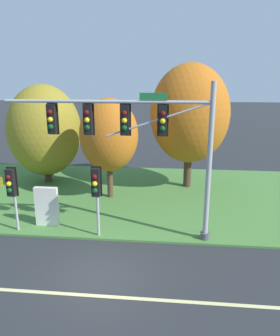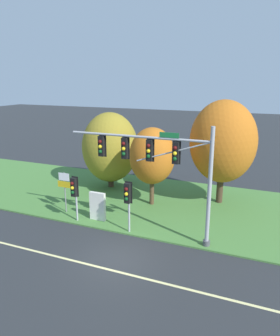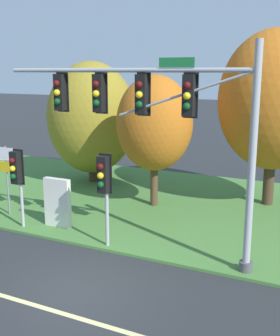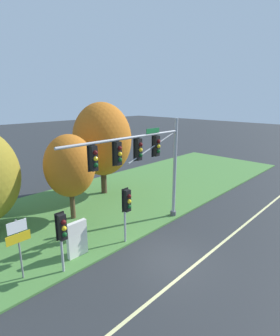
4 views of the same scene
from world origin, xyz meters
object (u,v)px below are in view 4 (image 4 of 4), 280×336
info_kiosk (77,239)px  route_sign_post (18,240)px  traffic_signal_mast (145,157)px  pedestrian_signal_near_kerb (127,204)px  tree_left_of_mast (70,166)px  pedestrian_signal_further_along (62,231)px  tree_behind_signpost (102,140)px

info_kiosk → route_sign_post: bearing=174.4°
traffic_signal_mast → pedestrian_signal_near_kerb: 2.89m
tree_left_of_mast → pedestrian_signal_further_along: bearing=-125.7°
tree_behind_signpost → pedestrian_signal_further_along: bearing=-138.1°
traffic_signal_mast → tree_behind_signpost: 7.44m
pedestrian_signal_near_kerb → route_sign_post: pedestrian_signal_near_kerb is taller
tree_left_of_mast → info_kiosk: bearing=-119.3°
route_sign_post → tree_left_of_mast: size_ratio=0.50×
tree_left_of_mast → tree_behind_signpost: bearing=27.4°
pedestrian_signal_further_along → tree_behind_signpost: tree_behind_signpost is taller
traffic_signal_mast → route_sign_post: traffic_signal_mast is taller
pedestrian_signal_near_kerb → pedestrian_signal_further_along: bearing=177.8°
traffic_signal_mast → tree_behind_signpost: size_ratio=1.13×
traffic_signal_mast → pedestrian_signal_near_kerb: size_ratio=2.69×
pedestrian_signal_further_along → tree_left_of_mast: size_ratio=0.53×
pedestrian_signal_near_kerb → tree_left_of_mast: size_ratio=0.56×
pedestrian_signal_further_along → info_kiosk: pedestrian_signal_further_along is taller
pedestrian_signal_further_along → tree_behind_signpost: 11.05m
traffic_signal_mast → pedestrian_signal_near_kerb: traffic_signal_mast is taller
pedestrian_signal_near_kerb → route_sign_post: 5.52m
traffic_signal_mast → pedestrian_signal_further_along: 6.12m
traffic_signal_mast → pedestrian_signal_near_kerb: bearing=-170.4°
pedestrian_signal_near_kerb → tree_left_of_mast: 5.16m
tree_behind_signpost → info_kiosk: (-6.82, -6.40, -3.69)m
traffic_signal_mast → route_sign_post: size_ratio=3.00×
tree_left_of_mast → route_sign_post: bearing=-142.9°
pedestrian_signal_near_kerb → tree_behind_signpost: (4.18, 7.34, 2.28)m
pedestrian_signal_further_along → route_sign_post: 1.87m
pedestrian_signal_further_along → info_kiosk: 1.91m
tree_behind_signpost → info_kiosk: size_ratio=4.03×
tree_behind_signpost → info_kiosk: 10.06m
tree_behind_signpost → info_kiosk: bearing=-136.8°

